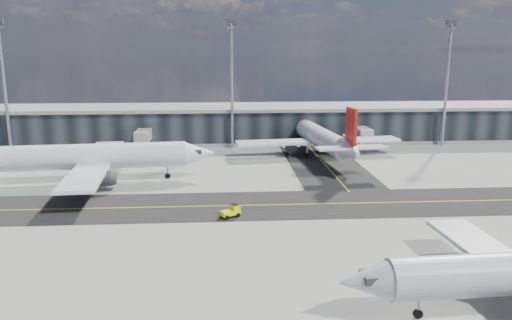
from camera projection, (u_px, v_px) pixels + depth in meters
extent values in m
plane|color=gray|center=(239.00, 214.00, 69.11)|extent=(300.00, 300.00, 0.00)
cube|color=black|center=(238.00, 205.00, 73.00)|extent=(180.00, 14.00, 0.02)
cube|color=black|center=(320.00, 159.00, 104.35)|extent=(14.00, 50.00, 0.02)
cube|color=yellow|center=(238.00, 205.00, 73.00)|extent=(180.00, 0.25, 0.01)
cube|color=yellow|center=(320.00, 158.00, 104.35)|extent=(0.25, 50.00, 0.01)
cube|color=black|center=(232.00, 126.00, 121.81)|extent=(150.00, 12.00, 8.00)
cube|color=gray|center=(232.00, 108.00, 120.86)|extent=(152.00, 13.00, 0.80)
cube|color=gray|center=(232.00, 141.00, 122.59)|extent=(150.00, 12.20, 0.80)
cube|color=gray|center=(144.00, 135.00, 112.84)|extent=(3.00, 10.00, 2.40)
cylinder|color=gray|center=(141.00, 149.00, 108.47)|extent=(0.60, 0.60, 2.40)
cube|color=gray|center=(361.00, 132.00, 116.06)|extent=(3.00, 10.00, 2.40)
cylinder|color=gray|center=(367.00, 146.00, 111.69)|extent=(0.60, 0.60, 2.40)
cylinder|color=gray|center=(5.00, 88.00, 109.61)|extent=(0.70, 0.70, 28.00)
cylinder|color=gray|center=(232.00, 87.00, 112.82)|extent=(0.70, 0.70, 28.00)
cube|color=#2D2D30|center=(231.00, 22.00, 109.74)|extent=(2.50, 0.50, 1.40)
cylinder|color=gray|center=(447.00, 86.00, 116.04)|extent=(0.70, 0.70, 28.00)
cube|color=#2D2D30|center=(452.00, 23.00, 112.96)|extent=(2.50, 0.50, 1.40)
cylinder|color=white|center=(89.00, 157.00, 85.37)|extent=(33.29, 7.11, 4.41)
cone|color=white|center=(198.00, 153.00, 88.07)|extent=(5.85, 4.84, 4.41)
cube|color=white|center=(96.00, 163.00, 85.77)|extent=(8.58, 37.77, 0.55)
cylinder|color=#2D2D30|center=(108.00, 161.00, 92.57)|extent=(4.82, 2.91, 2.53)
cylinder|color=#2D2D30|center=(97.00, 179.00, 79.81)|extent=(4.82, 2.91, 2.53)
cube|color=#BCBEC1|center=(108.00, 156.00, 92.38)|extent=(2.23, 0.62, 0.88)
cube|color=#BCBEC1|center=(96.00, 174.00, 79.62)|extent=(2.23, 0.62, 0.88)
cube|color=#2D2D30|center=(195.00, 151.00, 87.90)|extent=(2.39, 2.60, 0.77)
cylinder|color=gray|center=(167.00, 171.00, 87.95)|extent=(0.29, 0.29, 2.20)
cylinder|color=black|center=(168.00, 176.00, 88.13)|extent=(1.02, 0.47, 0.99)
cylinder|color=black|center=(87.00, 174.00, 89.23)|extent=(1.25, 0.65, 1.21)
cylinder|color=black|center=(80.00, 183.00, 82.85)|extent=(1.25, 0.65, 1.21)
cylinder|color=white|center=(320.00, 137.00, 105.63)|extent=(7.56, 31.56, 4.17)
cone|color=white|center=(299.00, 125.00, 122.68)|extent=(4.72, 5.64, 4.17)
cone|color=white|center=(351.00, 151.00, 87.96)|extent=(4.83, 6.68, 4.17)
cube|color=white|center=(319.00, 141.00, 106.86)|extent=(35.82, 9.06, 0.52)
cylinder|color=#2D2D30|center=(289.00, 146.00, 107.05)|extent=(2.86, 4.62, 2.40)
cylinder|color=#2D2D30|center=(345.00, 145.00, 109.18)|extent=(2.86, 4.62, 2.40)
cube|color=#BCBEC1|center=(289.00, 143.00, 106.87)|extent=(0.64, 2.12, 0.83)
cube|color=#BCBEC1|center=(345.00, 141.00, 109.00)|extent=(0.64, 2.12, 0.83)
cube|color=red|center=(351.00, 126.00, 87.51)|extent=(0.95, 4.41, 6.47)
cube|color=white|center=(351.00, 148.00, 87.82)|extent=(12.76, 4.27, 0.37)
cube|color=#2D2D30|center=(299.00, 124.00, 122.08)|extent=(2.51, 2.32, 0.73)
cylinder|color=gray|center=(304.00, 140.00, 118.30)|extent=(0.28, 0.28, 2.09)
cylinder|color=black|center=(304.00, 144.00, 118.47)|extent=(0.47, 0.97, 0.94)
cylinder|color=black|center=(307.00, 155.00, 104.88)|extent=(0.64, 1.20, 1.15)
cylinder|color=black|center=(335.00, 154.00, 105.95)|extent=(0.64, 1.20, 1.15)
cone|color=#BCBEC1|center=(367.00, 281.00, 41.11)|extent=(4.76, 3.89, 3.68)
cylinder|color=#2D2D30|center=(485.00, 267.00, 48.39)|extent=(3.96, 2.29, 2.12)
cube|color=#BCBEC1|center=(486.00, 260.00, 48.23)|extent=(1.85, 0.45, 0.74)
cube|color=#2D2D30|center=(373.00, 277.00, 41.08)|extent=(1.93, 2.11, 0.64)
cylinder|color=gray|center=(418.00, 306.00, 42.17)|extent=(0.23, 0.23, 1.84)
cylinder|color=black|center=(418.00, 314.00, 42.32)|extent=(0.84, 0.36, 0.83)
cube|color=#FDFF0D|center=(230.00, 213.00, 67.79)|extent=(2.94, 2.42, 0.62)
cube|color=#FDFF0D|center=(235.00, 207.00, 68.09)|extent=(1.43, 1.49, 0.80)
cube|color=black|center=(235.00, 205.00, 68.03)|extent=(1.33, 1.41, 0.22)
cylinder|color=black|center=(234.00, 213.00, 68.82)|extent=(0.65, 0.50, 0.62)
cylinder|color=black|center=(238.00, 215.00, 67.88)|extent=(0.65, 0.50, 0.62)
cylinder|color=black|center=(222.00, 215.00, 67.85)|extent=(0.65, 0.50, 0.62)
cylinder|color=black|center=(227.00, 217.00, 66.91)|extent=(0.65, 0.50, 0.62)
imported|color=white|center=(349.00, 148.00, 111.27)|extent=(5.28, 6.50, 1.65)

